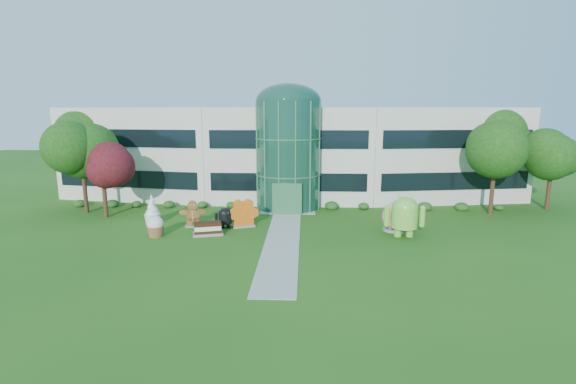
# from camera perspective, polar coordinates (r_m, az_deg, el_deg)

# --- Properties ---
(ground) EXTENTS (140.00, 140.00, 0.00)m
(ground) POSITION_cam_1_polar(r_m,az_deg,el_deg) (28.11, -0.93, -7.53)
(ground) COLOR #215114
(ground) RESTS_ON ground
(building) EXTENTS (46.00, 15.00, 9.30)m
(building) POSITION_cam_1_polar(r_m,az_deg,el_deg) (44.85, 0.36, 5.47)
(building) COLOR beige
(building) RESTS_ON ground
(atrium) EXTENTS (6.00, 6.00, 9.80)m
(atrium) POSITION_cam_1_polar(r_m,az_deg,el_deg) (38.86, 0.05, 5.01)
(atrium) COLOR #194738
(atrium) RESTS_ON ground
(walkway) EXTENTS (2.40, 20.00, 0.04)m
(walkway) POSITION_cam_1_polar(r_m,az_deg,el_deg) (30.01, -0.71, -6.29)
(walkway) COLOR #9E9E93
(walkway) RESTS_ON ground
(tree_red) EXTENTS (4.00, 4.00, 6.00)m
(tree_red) POSITION_cam_1_polar(r_m,az_deg,el_deg) (38.60, -23.90, 1.18)
(tree_red) COLOR #3F0C14
(tree_red) RESTS_ON ground
(trees_backdrop) EXTENTS (52.00, 8.00, 8.40)m
(trees_backdrop) POSITION_cam_1_polar(r_m,az_deg,el_deg) (39.93, 0.11, 4.16)
(trees_backdrop) COLOR #114010
(trees_backdrop) RESTS_ON ground
(android_green) EXTENTS (3.08, 2.09, 3.44)m
(android_green) POSITION_cam_1_polar(r_m,az_deg,el_deg) (31.12, 15.66, -2.83)
(android_green) COLOR #72C63F
(android_green) RESTS_ON ground
(android_black) EXTENTS (1.87, 1.48, 1.87)m
(android_black) POSITION_cam_1_polar(r_m,az_deg,el_deg) (32.68, -8.58, -3.31)
(android_black) COLOR black
(android_black) RESTS_ON ground
(donut) EXTENTS (2.31, 1.44, 2.23)m
(donut) POSITION_cam_1_polar(r_m,az_deg,el_deg) (32.60, 14.40, -3.24)
(donut) COLOR #F65D86
(donut) RESTS_ON ground
(gingerbread) EXTENTS (2.41, 1.30, 2.11)m
(gingerbread) POSITION_cam_1_polar(r_m,az_deg,el_deg) (33.56, -12.91, -2.88)
(gingerbread) COLOR brown
(gingerbread) RESTS_ON ground
(ice_cream_sandwich) EXTENTS (2.36, 1.61, 0.96)m
(ice_cream_sandwich) POSITION_cam_1_polar(r_m,az_deg,el_deg) (31.21, -10.92, -4.93)
(ice_cream_sandwich) COLOR black
(ice_cream_sandwich) RESTS_ON ground
(honeycomb) EXTENTS (2.70, 1.78, 2.00)m
(honeycomb) POSITION_cam_1_polar(r_m,az_deg,el_deg) (32.85, -6.13, -3.06)
(honeycomb) COLOR orange
(honeycomb) RESTS_ON ground
(froyo) EXTENTS (1.77, 1.77, 2.36)m
(froyo) POSITION_cam_1_polar(r_m,az_deg,el_deg) (35.36, -18.09, -2.24)
(froyo) COLOR white
(froyo) RESTS_ON ground
(cupcake) EXTENTS (1.54, 1.54, 1.54)m
(cupcake) POSITION_cam_1_polar(r_m,az_deg,el_deg) (31.67, -17.67, -4.48)
(cupcake) COLOR white
(cupcake) RESTS_ON ground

